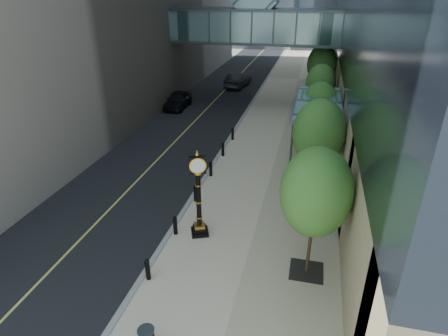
{
  "coord_description": "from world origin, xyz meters",
  "views": [
    {
      "loc": [
        3.12,
        -9.79,
        10.9
      ],
      "look_at": [
        -0.72,
        6.01,
        2.99
      ],
      "focal_mm": 30.0,
      "sensor_mm": 36.0,
      "label": 1
    }
  ],
  "objects_px": {
    "street_clock": "(199,201)",
    "car_far": "(238,80)",
    "pedestrian": "(329,170)",
    "car_near": "(178,100)"
  },
  "relations": [
    {
      "from": "pedestrian",
      "to": "car_near",
      "type": "distance_m",
      "value": 19.3
    },
    {
      "from": "car_near",
      "to": "pedestrian",
      "type": "bearing_deg",
      "value": -43.0
    },
    {
      "from": "pedestrian",
      "to": "car_far",
      "type": "relative_size",
      "value": 0.32
    },
    {
      "from": "pedestrian",
      "to": "car_far",
      "type": "height_order",
      "value": "car_far"
    },
    {
      "from": "pedestrian",
      "to": "car_far",
      "type": "distance_m",
      "value": 24.94
    },
    {
      "from": "street_clock",
      "to": "pedestrian",
      "type": "bearing_deg",
      "value": 25.76
    },
    {
      "from": "street_clock",
      "to": "car_near",
      "type": "relative_size",
      "value": 0.93
    },
    {
      "from": "car_near",
      "to": "street_clock",
      "type": "bearing_deg",
      "value": -68.34
    },
    {
      "from": "car_far",
      "to": "pedestrian",
      "type": "bearing_deg",
      "value": 121.53
    },
    {
      "from": "street_clock",
      "to": "car_far",
      "type": "distance_m",
      "value": 29.91
    }
  ]
}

